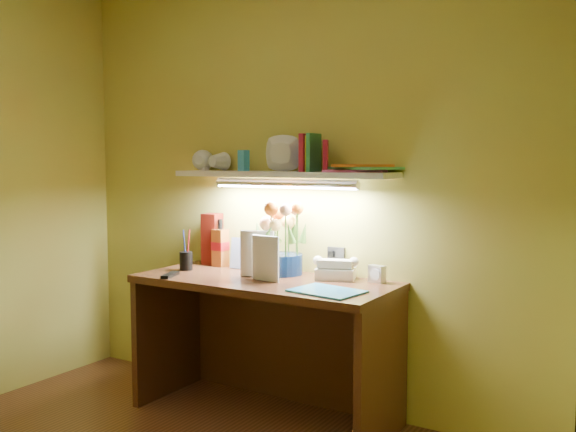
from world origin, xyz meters
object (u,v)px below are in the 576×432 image
at_px(desk_clock, 377,274).
at_px(whisky_bottle, 220,243).
at_px(desk, 264,348).
at_px(flower_bouquet, 282,239).
at_px(telephone, 336,268).

xyz_separation_m(desk_clock, whisky_bottle, (-1.00, -0.02, 0.10)).
bearing_deg(desk, flower_bouquet, 86.56).
bearing_deg(telephone, desk_clock, -9.47).
height_order(flower_bouquet, telephone, flower_bouquet).
height_order(desk, whisky_bottle, whisky_bottle).
distance_m(telephone, whisky_bottle, 0.78).
height_order(telephone, desk_clock, telephone).
bearing_deg(flower_bouquet, whisky_bottle, 175.34).
bearing_deg(flower_bouquet, desk, -93.44).
distance_m(telephone, desk_clock, 0.22).
bearing_deg(whisky_bottle, flower_bouquet, -4.66).
height_order(flower_bouquet, whisky_bottle, flower_bouquet).
height_order(flower_bouquet, desk_clock, flower_bouquet).
bearing_deg(desk_clock, flower_bouquet, -158.36).
distance_m(flower_bouquet, whisky_bottle, 0.46).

